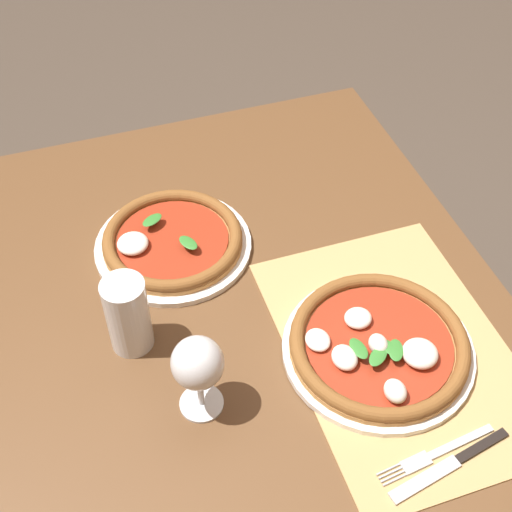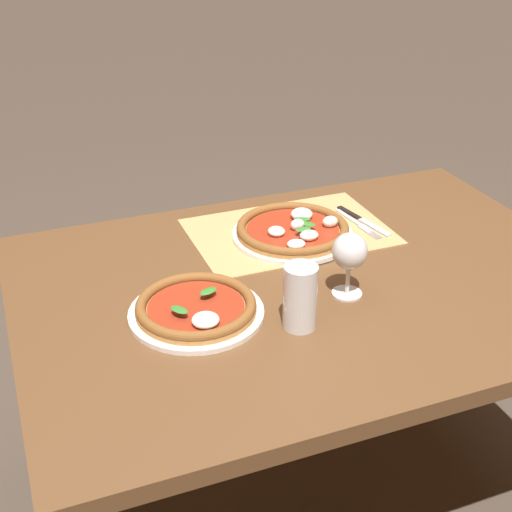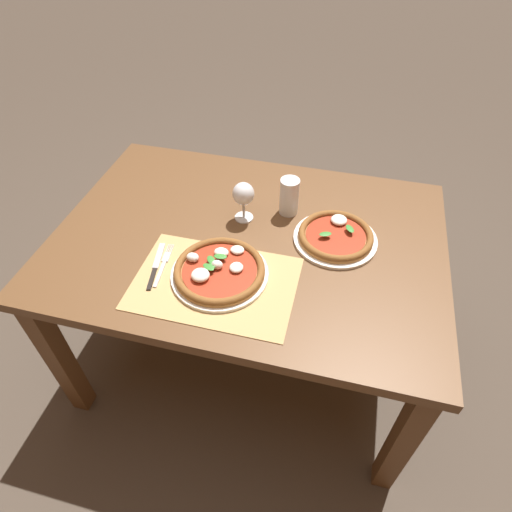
% 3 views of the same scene
% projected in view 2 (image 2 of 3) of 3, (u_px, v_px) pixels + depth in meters
% --- Properties ---
extents(ground_plane, '(24.00, 24.00, 0.00)m').
position_uv_depth(ground_plane, '(303.00, 499.00, 2.05)').
color(ground_plane, '#473D33').
extents(dining_table, '(1.39, 0.98, 0.74)m').
position_uv_depth(dining_table, '(311.00, 311.00, 1.74)').
color(dining_table, brown).
rests_on(dining_table, ground).
extents(paper_placemat, '(0.52, 0.35, 0.00)m').
position_uv_depth(paper_placemat, '(289.00, 232.00, 1.91)').
color(paper_placemat, tan).
rests_on(paper_placemat, dining_table).
extents(pizza_near, '(0.32, 0.32, 0.05)m').
position_uv_depth(pizza_near, '(293.00, 230.00, 1.87)').
color(pizza_near, white).
rests_on(pizza_near, paper_placemat).
extents(pizza_far, '(0.30, 0.30, 0.05)m').
position_uv_depth(pizza_far, '(196.00, 309.00, 1.55)').
color(pizza_far, white).
rests_on(pizza_far, dining_table).
extents(wine_glass, '(0.08, 0.08, 0.16)m').
position_uv_depth(wine_glass, '(350.00, 254.00, 1.58)').
color(wine_glass, silver).
rests_on(wine_glass, dining_table).
extents(pint_glass, '(0.07, 0.07, 0.15)m').
position_uv_depth(pint_glass, '(300.00, 298.00, 1.49)').
color(pint_glass, silver).
rests_on(pint_glass, dining_table).
extents(fork, '(0.04, 0.20, 0.00)m').
position_uv_depth(fork, '(358.00, 224.00, 1.94)').
color(fork, '#B7B7BC').
rests_on(fork, paper_placemat).
extents(knife, '(0.06, 0.21, 0.01)m').
position_uv_depth(knife, '(363.00, 221.00, 1.96)').
color(knife, black).
rests_on(knife, paper_placemat).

